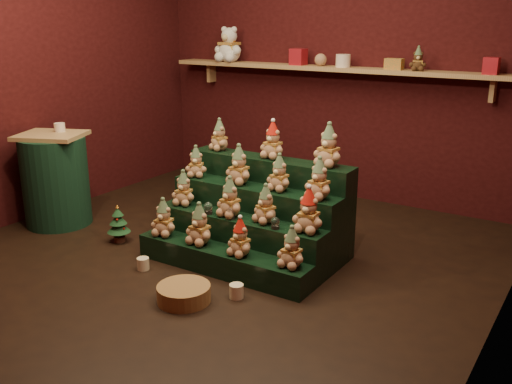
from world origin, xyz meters
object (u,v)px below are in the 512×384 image
Objects in this scene: snow_globe_b at (231,213)px; mini_christmas_tree at (118,224)px; riser_tier_front at (222,261)px; wicker_basket at (184,293)px; side_table at (56,180)px; mug_right at (236,291)px; snow_globe_c at (275,223)px; mug_left at (143,264)px; brown_bear at (418,59)px; white_bear at (229,40)px; snow_globe_a at (208,208)px.

snow_globe_b is 1.07m from mini_christmas_tree.
mini_christmas_tree reaches higher than riser_tier_front.
side_table is at bearing 163.91° from wicker_basket.
side_table is at bearing 171.51° from mug_right.
snow_globe_c is 0.89× the size of mug_right.
mini_christmas_tree is 0.63m from mug_left.
white_bear is at bearing 160.01° from brown_bear.
white_bear is (-1.34, 1.90, 1.14)m from snow_globe_b.
snow_globe_b is at bearing 7.24° from mini_christmas_tree.
snow_globe_a is 1.08× the size of snow_globe_c.
riser_tier_front is 4.34× the size of mini_christmas_tree.
side_table is at bearing 166.19° from mug_left.
mug_right is (-0.04, -0.43, -0.36)m from snow_globe_c.
mini_christmas_tree is 2.96m from brown_bear.
riser_tier_front is 0.59m from mug_left.
snow_globe_c is 2.80m from white_bear.
snow_globe_a is at bearing 142.03° from mug_right.
mini_christmas_tree reaches higher than mug_left.
wicker_basket is (0.28, -0.65, -0.35)m from snow_globe_a.
snow_globe_c is at bearing 24.46° from riser_tier_front.
snow_globe_a is 0.21m from snow_globe_b.
riser_tier_front is 0.50m from snow_globe_c.
riser_tier_front is at bearing -155.54° from snow_globe_c.
snow_globe_b is at bearing -19.83° from side_table.
brown_bear reaches higher than riser_tier_front.
side_table reaches higher than snow_globe_b.
snow_globe_c is at bearing -47.43° from white_bear.
snow_globe_c reaches higher than mug_right.
side_table is 2.00m from wicker_basket.
snow_globe_c is 0.41× the size of brown_bear.
mini_christmas_tree is 2.48m from white_bear.
riser_tier_front reaches higher than mug_right.
snow_globe_a is 1.01× the size of snow_globe_b.
snow_globe_b reaches higher than wicker_basket.
brown_bear is at bearing 81.07° from mug_right.
brown_bear is (0.70, 1.90, 1.02)m from snow_globe_b.
snow_globe_a reaches higher than riser_tier_front.
mini_christmas_tree is at bearing -25.15° from side_table.
mug_right is at bearing -95.44° from snow_globe_c.
snow_globe_a is 0.63m from mug_left.
side_table is (-1.61, -0.10, -0.00)m from snow_globe_a.
riser_tier_front is at bearing -128.18° from brown_bear.
snow_globe_b is 0.74m from wicker_basket.
mug_left is (-0.49, -0.43, -0.36)m from snow_globe_b.
riser_tier_front reaches higher than wicker_basket.
wicker_basket is 1.70× the size of brown_bear.
wicker_basket is (0.05, -0.49, -0.04)m from riser_tier_front.
side_table is at bearing -102.92° from white_bear.
mug_right is 3.24m from white_bear.
snow_globe_a and snow_globe_b have the same top height.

